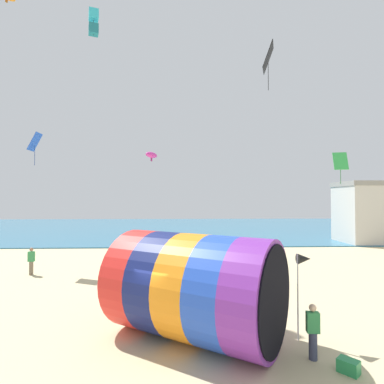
{
  "coord_description": "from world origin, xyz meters",
  "views": [
    {
      "loc": [
        0.21,
        -10.05,
        4.7
      ],
      "look_at": [
        0.67,
        2.11,
        4.98
      ],
      "focal_mm": 28.0,
      "sensor_mm": 36.0,
      "label": 1
    }
  ],
  "objects_px": {
    "beach_flag": "(303,263)",
    "cooler_box": "(349,366)",
    "giant_inflatable_tube": "(195,286)",
    "kite_cyan_box": "(94,22)",
    "kite_magenta_parafoil": "(151,155)",
    "kite_green_diamond": "(340,161)",
    "kite_black_diamond": "(268,58)",
    "kite_blue_diamond": "(35,142)",
    "bystander_mid_beach": "(31,261)",
    "kite_handler": "(313,331)",
    "bystander_near_water": "(195,269)"
  },
  "relations": [
    {
      "from": "bystander_mid_beach",
      "to": "cooler_box",
      "type": "xyz_separation_m",
      "value": [
        13.79,
        -10.95,
        -0.68
      ]
    },
    {
      "from": "kite_green_diamond",
      "to": "beach_flag",
      "type": "relative_size",
      "value": 0.62
    },
    {
      "from": "kite_blue_diamond",
      "to": "kite_cyan_box",
      "type": "height_order",
      "value": "kite_cyan_box"
    },
    {
      "from": "kite_magenta_parafoil",
      "to": "kite_black_diamond",
      "type": "bearing_deg",
      "value": -36.99
    },
    {
      "from": "kite_handler",
      "to": "beach_flag",
      "type": "bearing_deg",
      "value": 79.15
    },
    {
      "from": "kite_handler",
      "to": "beach_flag",
      "type": "relative_size",
      "value": 0.56
    },
    {
      "from": "kite_blue_diamond",
      "to": "cooler_box",
      "type": "distance_m",
      "value": 21.48
    },
    {
      "from": "cooler_box",
      "to": "kite_black_diamond",
      "type": "bearing_deg",
      "value": 85.89
    },
    {
      "from": "kite_handler",
      "to": "kite_blue_diamond",
      "type": "xyz_separation_m",
      "value": [
        -14.06,
        12.45,
        7.84
      ]
    },
    {
      "from": "giant_inflatable_tube",
      "to": "kite_cyan_box",
      "type": "bearing_deg",
      "value": 127.83
    },
    {
      "from": "kite_cyan_box",
      "to": "bystander_near_water",
      "type": "relative_size",
      "value": 0.85
    },
    {
      "from": "kite_green_diamond",
      "to": "bystander_near_water",
      "type": "distance_m",
      "value": 9.86
    },
    {
      "from": "giant_inflatable_tube",
      "to": "kite_blue_diamond",
      "type": "relative_size",
      "value": 2.85
    },
    {
      "from": "giant_inflatable_tube",
      "to": "bystander_mid_beach",
      "type": "bearing_deg",
      "value": 137.83
    },
    {
      "from": "kite_handler",
      "to": "kite_blue_diamond",
      "type": "distance_m",
      "value": 20.35
    },
    {
      "from": "kite_handler",
      "to": "cooler_box",
      "type": "distance_m",
      "value": 1.15
    },
    {
      "from": "kite_handler",
      "to": "kite_green_diamond",
      "type": "distance_m",
      "value": 10.61
    },
    {
      "from": "kite_blue_diamond",
      "to": "bystander_near_water",
      "type": "distance_m",
      "value": 14.32
    },
    {
      "from": "kite_blue_diamond",
      "to": "cooler_box",
      "type": "relative_size",
      "value": 4.38
    },
    {
      "from": "bystander_mid_beach",
      "to": "beach_flag",
      "type": "relative_size",
      "value": 0.58
    },
    {
      "from": "kite_handler",
      "to": "bystander_near_water",
      "type": "height_order",
      "value": "bystander_near_water"
    },
    {
      "from": "kite_black_diamond",
      "to": "bystander_near_water",
      "type": "relative_size",
      "value": 1.54
    },
    {
      "from": "giant_inflatable_tube",
      "to": "beach_flag",
      "type": "height_order",
      "value": "giant_inflatable_tube"
    },
    {
      "from": "kite_blue_diamond",
      "to": "giant_inflatable_tube",
      "type": "bearing_deg",
      "value": -45.94
    },
    {
      "from": "kite_cyan_box",
      "to": "kite_black_diamond",
      "type": "height_order",
      "value": "kite_cyan_box"
    },
    {
      "from": "beach_flag",
      "to": "cooler_box",
      "type": "bearing_deg",
      "value": -77.26
    },
    {
      "from": "kite_blue_diamond",
      "to": "bystander_near_water",
      "type": "height_order",
      "value": "kite_blue_diamond"
    },
    {
      "from": "giant_inflatable_tube",
      "to": "kite_handler",
      "type": "distance_m",
      "value": 3.8
    },
    {
      "from": "kite_green_diamond",
      "to": "cooler_box",
      "type": "relative_size",
      "value": 3.4
    },
    {
      "from": "kite_handler",
      "to": "bystander_near_water",
      "type": "xyz_separation_m",
      "value": [
        -3.09,
        7.46,
        0.12
      ]
    },
    {
      "from": "giant_inflatable_tube",
      "to": "kite_cyan_box",
      "type": "relative_size",
      "value": 4.26
    },
    {
      "from": "bystander_near_water",
      "to": "beach_flag",
      "type": "height_order",
      "value": "beach_flag"
    },
    {
      "from": "beach_flag",
      "to": "cooler_box",
      "type": "relative_size",
      "value": 5.52
    },
    {
      "from": "kite_blue_diamond",
      "to": "kite_black_diamond",
      "type": "xyz_separation_m",
      "value": [
        15.4,
        -3.67,
        4.48
      ]
    },
    {
      "from": "kite_green_diamond",
      "to": "beach_flag",
      "type": "xyz_separation_m",
      "value": [
        -4.65,
        -6.12,
        -4.2
      ]
    },
    {
      "from": "kite_handler",
      "to": "cooler_box",
      "type": "height_order",
      "value": "kite_handler"
    },
    {
      "from": "kite_green_diamond",
      "to": "bystander_near_water",
      "type": "bearing_deg",
      "value": 178.97
    },
    {
      "from": "kite_handler",
      "to": "kite_cyan_box",
      "type": "height_order",
      "value": "kite_cyan_box"
    },
    {
      "from": "bystander_near_water",
      "to": "kite_handler",
      "type": "bearing_deg",
      "value": -67.51
    },
    {
      "from": "kite_magenta_parafoil",
      "to": "beach_flag",
      "type": "xyz_separation_m",
      "value": [
        6.37,
        -13.22,
        -5.54
      ]
    },
    {
      "from": "kite_magenta_parafoil",
      "to": "cooler_box",
      "type": "relative_size",
      "value": 2.92
    },
    {
      "from": "kite_blue_diamond",
      "to": "bystander_near_water",
      "type": "bearing_deg",
      "value": -24.47
    },
    {
      "from": "kite_green_diamond",
      "to": "cooler_box",
      "type": "bearing_deg",
      "value": -117.76
    },
    {
      "from": "beach_flag",
      "to": "kite_blue_diamond",
      "type": "bearing_deg",
      "value": 141.77
    },
    {
      "from": "kite_black_diamond",
      "to": "kite_green_diamond",
      "type": "distance_m",
      "value": 7.44
    },
    {
      "from": "beach_flag",
      "to": "kite_green_diamond",
      "type": "bearing_deg",
      "value": 52.78
    },
    {
      "from": "kite_handler",
      "to": "cooler_box",
      "type": "bearing_deg",
      "value": -46.86
    },
    {
      "from": "kite_black_diamond",
      "to": "bystander_near_water",
      "type": "height_order",
      "value": "kite_black_diamond"
    },
    {
      "from": "kite_cyan_box",
      "to": "giant_inflatable_tube",
      "type": "bearing_deg",
      "value": -52.17
    },
    {
      "from": "kite_black_diamond",
      "to": "bystander_near_water",
      "type": "distance_m",
      "value": 13.05
    }
  ]
}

